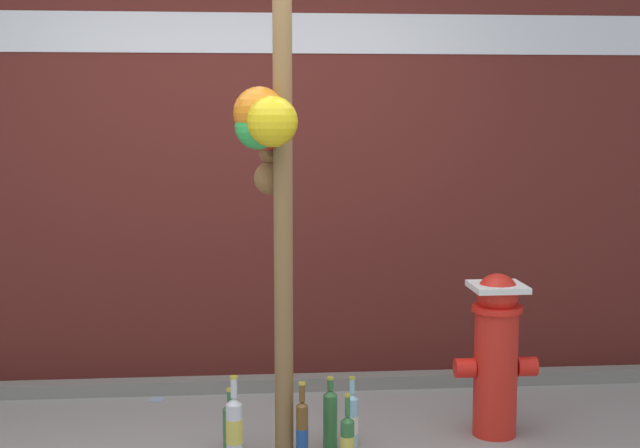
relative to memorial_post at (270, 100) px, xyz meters
The scene contains 11 objects.
building_wall 1.40m from the memorial_post, 93.78° to the left, with size 10.00×0.21×3.74m.
curb_strip 1.94m from the memorial_post, 95.26° to the left, with size 8.00×0.12×0.08m, color slate.
memorial_post is the anchor object (origin of this frame).
fire_hydrant 1.71m from the memorial_post, ahead, with size 0.42×0.27×0.84m.
bottle_0 1.62m from the memorial_post, 12.79° to the left, with size 0.07×0.07×0.35m.
bottle_1 1.54m from the memorial_post, 146.18° to the right, with size 0.08×0.08×0.43m.
bottle_2 1.56m from the memorial_post, 31.98° to the right, with size 0.06×0.06×0.38m.
bottle_3 1.57m from the memorial_post, 11.54° to the left, with size 0.07×0.07×0.36m.
bottle_4 1.58m from the memorial_post, 165.11° to the left, with size 0.08×0.08×0.32m.
bottle_5 1.63m from the memorial_post, 13.34° to the right, with size 0.07×0.07×0.32m.
litter_0 2.01m from the memorial_post, 125.55° to the left, with size 0.08×0.08×0.01m, color #8C99B2.
Camera 1 is at (-0.05, -3.74, 1.66)m, focal length 50.95 mm.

